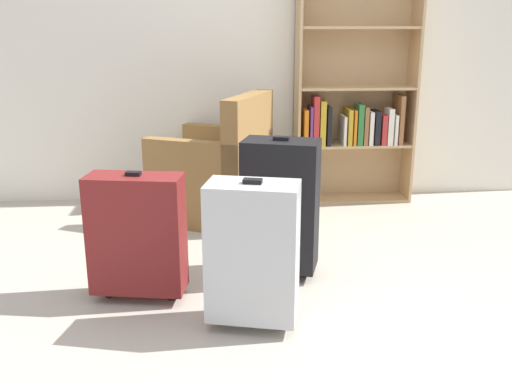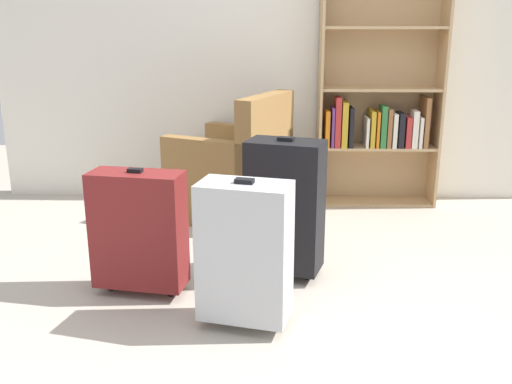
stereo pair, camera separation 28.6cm
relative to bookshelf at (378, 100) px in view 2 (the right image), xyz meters
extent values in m
plane|color=#B2A899|center=(-0.69, -1.90, -0.81)|extent=(7.99, 7.99, 0.00)
cube|color=silver|center=(-0.69, 0.18, 0.49)|extent=(4.57, 0.10, 2.60)
cube|color=tan|center=(-0.44, -0.03, 0.07)|extent=(0.02, 0.27, 1.77)
cube|color=tan|center=(0.45, -0.03, 0.07)|extent=(0.02, 0.27, 1.77)
cube|color=tan|center=(0.00, 0.10, 0.07)|extent=(0.91, 0.02, 1.77)
cube|color=tan|center=(0.00, -0.03, -0.80)|extent=(0.87, 0.25, 0.02)
cube|color=tan|center=(0.00, -0.03, -0.36)|extent=(0.87, 0.25, 0.02)
cube|color=tan|center=(0.00, -0.03, 0.08)|extent=(0.87, 0.25, 0.02)
cube|color=tan|center=(0.00, -0.03, 0.53)|extent=(0.87, 0.25, 0.02)
cube|color=orange|center=(-0.39, -0.07, -0.21)|extent=(0.03, 0.18, 0.28)
cube|color=#66337F|center=(-0.35, -0.08, -0.20)|extent=(0.02, 0.17, 0.30)
cube|color=#B22D2D|center=(-0.31, -0.08, -0.16)|extent=(0.04, 0.15, 0.38)
cube|color=gold|center=(-0.26, -0.05, -0.18)|extent=(0.04, 0.21, 0.34)
cube|color=black|center=(-0.21, -0.07, -0.20)|extent=(0.03, 0.18, 0.30)
cube|color=silver|center=(-0.09, -0.05, -0.24)|extent=(0.02, 0.21, 0.22)
cube|color=gold|center=(-0.05, -0.04, -0.21)|extent=(0.03, 0.23, 0.27)
cube|color=orange|center=(-0.01, -0.06, -0.21)|extent=(0.02, 0.19, 0.27)
cube|color=#2D7238|center=(0.03, -0.08, -0.19)|extent=(0.04, 0.16, 0.31)
cube|color=brown|center=(0.07, -0.07, -0.20)|extent=(0.03, 0.17, 0.29)
cube|color=silver|center=(0.11, -0.05, -0.22)|extent=(0.03, 0.21, 0.26)
cube|color=black|center=(0.16, -0.07, -0.22)|extent=(0.04, 0.18, 0.26)
cube|color=#B22D2D|center=(0.22, -0.07, -0.23)|extent=(0.04, 0.19, 0.23)
cube|color=silver|center=(0.26, -0.08, -0.21)|extent=(0.04, 0.15, 0.28)
cube|color=silver|center=(0.31, -0.06, -0.23)|extent=(0.02, 0.20, 0.23)
cube|color=brown|center=(0.35, -0.05, -0.16)|extent=(0.03, 0.22, 0.38)
cube|color=olive|center=(-1.11, -0.36, -0.61)|extent=(0.93, 0.93, 0.40)
cube|color=tan|center=(-1.11, -0.36, -0.37)|extent=(0.73, 0.69, 0.08)
cube|color=olive|center=(-0.85, -0.48, -0.16)|extent=(0.40, 0.69, 0.50)
cube|color=olive|center=(-0.99, -0.09, -0.30)|extent=(0.68, 0.38, 0.22)
cube|color=olive|center=(-1.23, -0.64, -0.30)|extent=(0.68, 0.38, 0.22)
cylinder|color=#1E7F4C|center=(-0.52, -0.54, -0.76)|extent=(0.08, 0.08, 0.10)
torus|color=#1E7F4C|center=(-0.47, -0.54, -0.76)|extent=(0.06, 0.01, 0.06)
cube|color=maroon|center=(-1.48, -1.65, -0.46)|extent=(0.50, 0.27, 0.60)
cube|color=black|center=(-1.48, -1.65, -0.15)|extent=(0.08, 0.05, 0.02)
cylinder|color=black|center=(-1.64, -1.62, -0.78)|extent=(0.06, 0.06, 0.05)
cylinder|color=black|center=(-1.32, -1.68, -0.78)|extent=(0.06, 0.06, 0.05)
cube|color=#B7BABF|center=(-0.92, -1.97, -0.44)|extent=(0.45, 0.32, 0.64)
cube|color=black|center=(-0.92, -1.97, -0.11)|extent=(0.09, 0.06, 0.02)
cylinder|color=black|center=(-1.06, -1.94, -0.78)|extent=(0.06, 0.06, 0.05)
cylinder|color=black|center=(-0.78, -2.00, -0.78)|extent=(0.06, 0.06, 0.05)
cube|color=black|center=(-0.73, -1.41, -0.40)|extent=(0.46, 0.34, 0.72)
cube|color=black|center=(-0.73, -1.41, -0.03)|extent=(0.09, 0.07, 0.02)
cylinder|color=black|center=(-0.87, -1.37, -0.78)|extent=(0.06, 0.06, 0.05)
cylinder|color=black|center=(-0.60, -1.45, -0.78)|extent=(0.06, 0.06, 0.05)
camera|label=1|loc=(-1.09, -4.37, 0.55)|focal=40.10mm
camera|label=2|loc=(-0.81, -4.37, 0.55)|focal=40.10mm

